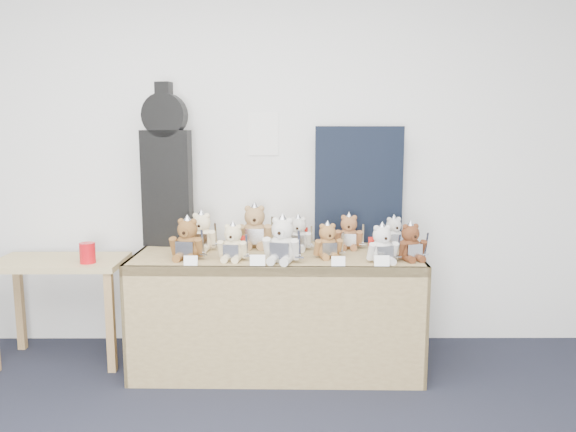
{
  "coord_description": "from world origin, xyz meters",
  "views": [
    {
      "loc": [
        0.39,
        -1.48,
        1.55
      ],
      "look_at": [
        0.4,
        1.95,
        1.01
      ],
      "focal_mm": 35.0,
      "sensor_mm": 36.0,
      "label": 1
    }
  ],
  "objects_px": {
    "display_table": "(277,280)",
    "teddy_back_right": "(349,233)",
    "side_table": "(61,278)",
    "teddy_front_left": "(233,244)",
    "teddy_back_centre_right": "(298,235)",
    "teddy_back_end": "(394,234)",
    "red_cup": "(88,253)",
    "teddy_front_far_right": "(382,245)",
    "teddy_front_right": "(328,242)",
    "teddy_front_centre": "(282,242)",
    "teddy_front_end": "(411,244)",
    "teddy_back_centre_left": "(255,228)",
    "teddy_front_far_left": "(187,241)",
    "teddy_back_left": "(201,233)",
    "guitar_case": "(166,167)"
  },
  "relations": [
    {
      "from": "display_table",
      "to": "teddy_back_right",
      "type": "relative_size",
      "value": 7.1
    },
    {
      "from": "teddy_back_left",
      "to": "teddy_back_centre_left",
      "type": "bearing_deg",
      "value": 19.81
    },
    {
      "from": "red_cup",
      "to": "teddy_front_left",
      "type": "height_order",
      "value": "teddy_front_left"
    },
    {
      "from": "red_cup",
      "to": "teddy_front_far_right",
      "type": "relative_size",
      "value": 0.51
    },
    {
      "from": "red_cup",
      "to": "teddy_front_end",
      "type": "height_order",
      "value": "teddy_front_end"
    },
    {
      "from": "teddy_front_end",
      "to": "guitar_case",
      "type": "bearing_deg",
      "value": 147.54
    },
    {
      "from": "teddy_front_left",
      "to": "teddy_front_centre",
      "type": "relative_size",
      "value": 0.82
    },
    {
      "from": "guitar_case",
      "to": "red_cup",
      "type": "distance_m",
      "value": 0.75
    },
    {
      "from": "guitar_case",
      "to": "teddy_front_far_left",
      "type": "distance_m",
      "value": 0.62
    },
    {
      "from": "teddy_front_centre",
      "to": "teddy_back_centre_right",
      "type": "distance_m",
      "value": 0.36
    },
    {
      "from": "red_cup",
      "to": "teddy_front_far_left",
      "type": "distance_m",
      "value": 0.69
    },
    {
      "from": "teddy_back_centre_right",
      "to": "teddy_front_right",
      "type": "bearing_deg",
      "value": -45.04
    },
    {
      "from": "teddy_front_centre",
      "to": "teddy_back_centre_right",
      "type": "height_order",
      "value": "teddy_front_centre"
    },
    {
      "from": "red_cup",
      "to": "teddy_back_centre_left",
      "type": "height_order",
      "value": "teddy_back_centre_left"
    },
    {
      "from": "teddy_back_centre_left",
      "to": "red_cup",
      "type": "bearing_deg",
      "value": -171.01
    },
    {
      "from": "teddy_front_centre",
      "to": "teddy_back_right",
      "type": "height_order",
      "value": "teddy_front_centre"
    },
    {
      "from": "display_table",
      "to": "teddy_back_right",
      "type": "bearing_deg",
      "value": 24.09
    },
    {
      "from": "side_table",
      "to": "teddy_back_end",
      "type": "relative_size",
      "value": 3.51
    },
    {
      "from": "teddy_back_centre_right",
      "to": "teddy_front_end",
      "type": "bearing_deg",
      "value": -16.42
    },
    {
      "from": "teddy_front_left",
      "to": "teddy_back_right",
      "type": "bearing_deg",
      "value": 33.29
    },
    {
      "from": "side_table",
      "to": "red_cup",
      "type": "distance_m",
      "value": 0.31
    },
    {
      "from": "teddy_front_far_left",
      "to": "teddy_front_centre",
      "type": "relative_size",
      "value": 0.93
    },
    {
      "from": "display_table",
      "to": "teddy_back_end",
      "type": "relative_size",
      "value": 7.67
    },
    {
      "from": "teddy_front_end",
      "to": "teddy_back_right",
      "type": "bearing_deg",
      "value": 118.25
    },
    {
      "from": "teddy_back_centre_right",
      "to": "teddy_back_end",
      "type": "distance_m",
      "value": 0.64
    },
    {
      "from": "teddy_front_far_right",
      "to": "teddy_front_end",
      "type": "bearing_deg",
      "value": 5.53
    },
    {
      "from": "display_table",
      "to": "teddy_front_end",
      "type": "xyz_separation_m",
      "value": [
        0.81,
        -0.13,
        0.26
      ]
    },
    {
      "from": "guitar_case",
      "to": "teddy_front_right",
      "type": "bearing_deg",
      "value": -10.56
    },
    {
      "from": "teddy_back_centre_right",
      "to": "teddy_back_right",
      "type": "xyz_separation_m",
      "value": [
        0.34,
        0.04,
        0.0
      ]
    },
    {
      "from": "teddy_front_left",
      "to": "teddy_front_right",
      "type": "bearing_deg",
      "value": 15.21
    },
    {
      "from": "teddy_front_far_right",
      "to": "teddy_back_centre_left",
      "type": "xyz_separation_m",
      "value": [
        -0.78,
        0.44,
        0.03
      ]
    },
    {
      "from": "red_cup",
      "to": "teddy_front_far_right",
      "type": "distance_m",
      "value": 1.85
    },
    {
      "from": "side_table",
      "to": "guitar_case",
      "type": "xyz_separation_m",
      "value": [
        0.69,
        0.16,
        0.72
      ]
    },
    {
      "from": "side_table",
      "to": "red_cup",
      "type": "height_order",
      "value": "red_cup"
    },
    {
      "from": "teddy_front_centre",
      "to": "teddy_front_end",
      "type": "relative_size",
      "value": 1.21
    },
    {
      "from": "guitar_case",
      "to": "teddy_back_end",
      "type": "height_order",
      "value": "guitar_case"
    },
    {
      "from": "guitar_case",
      "to": "red_cup",
      "type": "bearing_deg",
      "value": -142.48
    },
    {
      "from": "teddy_front_far_right",
      "to": "teddy_front_far_left",
      "type": "bearing_deg",
      "value": 164.08
    },
    {
      "from": "display_table",
      "to": "teddy_back_left",
      "type": "xyz_separation_m",
      "value": [
        -0.49,
        0.16,
        0.27
      ]
    },
    {
      "from": "teddy_front_far_left",
      "to": "teddy_back_centre_right",
      "type": "relative_size",
      "value": 1.15
    },
    {
      "from": "teddy_back_right",
      "to": "teddy_front_right",
      "type": "bearing_deg",
      "value": -113.88
    },
    {
      "from": "teddy_front_right",
      "to": "teddy_back_left",
      "type": "xyz_separation_m",
      "value": [
        -0.81,
        0.23,
        0.01
      ]
    },
    {
      "from": "teddy_back_left",
      "to": "side_table",
      "type": "bearing_deg",
      "value": -173.09
    },
    {
      "from": "side_table",
      "to": "teddy_front_left",
      "type": "distance_m",
      "value": 1.23
    },
    {
      "from": "red_cup",
      "to": "teddy_back_end",
      "type": "height_order",
      "value": "teddy_back_end"
    },
    {
      "from": "teddy_front_end",
      "to": "teddy_back_centre_left",
      "type": "xyz_separation_m",
      "value": [
        -0.96,
        0.38,
        0.03
      ]
    },
    {
      "from": "teddy_front_far_left",
      "to": "teddy_back_left",
      "type": "relative_size",
      "value": 1.03
    },
    {
      "from": "teddy_front_right",
      "to": "teddy_front_end",
      "type": "xyz_separation_m",
      "value": [
        0.5,
        -0.07,
        0.0
      ]
    },
    {
      "from": "display_table",
      "to": "teddy_back_end",
      "type": "bearing_deg",
      "value": 16.91
    },
    {
      "from": "guitar_case",
      "to": "teddy_front_right",
      "type": "distance_m",
      "value": 1.2
    }
  ]
}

